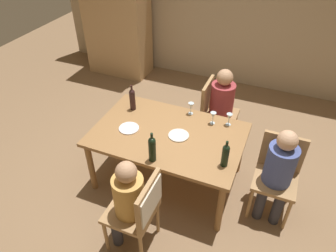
{
  "coord_description": "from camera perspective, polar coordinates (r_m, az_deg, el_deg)",
  "views": [
    {
      "loc": [
        1.03,
        -2.49,
        2.92
      ],
      "look_at": [
        0.0,
        0.0,
        0.82
      ],
      "focal_mm": 33.6,
      "sensor_mm": 36.0,
      "label": 1
    }
  ],
  "objects": [
    {
      "name": "ground_plane",
      "position": [
        3.97,
        0.0,
        -9.44
      ],
      "size": [
        10.0,
        10.0,
        0.0
      ],
      "primitive_type": "plane",
      "color": "#846647"
    },
    {
      "name": "rear_room_partition",
      "position": [
        5.56,
        11.66,
        20.73
      ],
      "size": [
        6.4,
        0.12,
        2.7
      ],
      "primitive_type": "cube",
      "color": "tan",
      "rests_on": "ground_plane"
    },
    {
      "name": "armoire_cabinet",
      "position": [
        5.91,
        -9.34,
        19.42
      ],
      "size": [
        1.18,
        0.62,
        2.18
      ],
      "color": "tan",
      "rests_on": "ground_plane"
    },
    {
      "name": "dining_table",
      "position": [
        3.52,
        0.0,
        -2.28
      ],
      "size": [
        1.66,
        1.08,
        0.72
      ],
      "color": "olive",
      "rests_on": "ground_plane"
    },
    {
      "name": "chair_far_right",
      "position": [
        4.23,
        8.4,
        3.03
      ],
      "size": [
        0.44,
        0.44,
        0.92
      ],
      "rotation": [
        0.0,
        0.0,
        -1.57
      ],
      "color": "#A87F51",
      "rests_on": "ground_plane"
    },
    {
      "name": "chair_right_end",
      "position": [
        3.52,
        19.28,
        -7.6
      ],
      "size": [
        0.44,
        0.44,
        0.92
      ],
      "rotation": [
        0.0,
        0.0,
        3.14
      ],
      "color": "#A87F51",
      "rests_on": "ground_plane"
    },
    {
      "name": "chair_near",
      "position": [
        2.95,
        -4.79,
        -14.37
      ],
      "size": [
        0.46,
        0.44,
        0.92
      ],
      "rotation": [
        0.0,
        0.0,
        1.57
      ],
      "color": "#A87F51",
      "rests_on": "ground_plane"
    },
    {
      "name": "person_woman_host",
      "position": [
        4.14,
        10.06,
        4.06
      ],
      "size": [
        0.35,
        0.31,
        1.13
      ],
      "rotation": [
        0.0,
        0.0,
        -1.57
      ],
      "color": "#33333D",
      "rests_on": "ground_plane"
    },
    {
      "name": "person_man_bearded",
      "position": [
        3.36,
        19.43,
        -7.54
      ],
      "size": [
        0.3,
        0.34,
        1.11
      ],
      "rotation": [
        0.0,
        0.0,
        3.14
      ],
      "color": "#33333D",
      "rests_on": "ground_plane"
    },
    {
      "name": "person_man_guest",
      "position": [
        2.97,
        -7.47,
        -12.96
      ],
      "size": [
        0.33,
        0.29,
        1.09
      ],
      "rotation": [
        0.0,
        0.0,
        1.57
      ],
      "color": "#33333D",
      "rests_on": "ground_plane"
    },
    {
      "name": "wine_bottle_tall_green",
      "position": [
        3.79,
        -6.48,
        4.94
      ],
      "size": [
        0.07,
        0.07,
        0.33
      ],
      "color": "black",
      "rests_on": "dining_table"
    },
    {
      "name": "wine_bottle_dark_red",
      "position": [
        3.06,
        10.37,
        -5.14
      ],
      "size": [
        0.07,
        0.07,
        0.3
      ],
      "color": "black",
      "rests_on": "dining_table"
    },
    {
      "name": "wine_bottle_short_olive",
      "position": [
        3.06,
        -2.88,
        -4.07
      ],
      "size": [
        0.08,
        0.08,
        0.34
      ],
      "color": "black",
      "rests_on": "dining_table"
    },
    {
      "name": "wine_glass_near_left",
      "position": [
        3.6,
        11.05,
        1.6
      ],
      "size": [
        0.07,
        0.07,
        0.15
      ],
      "color": "silver",
      "rests_on": "dining_table"
    },
    {
      "name": "wine_glass_centre",
      "position": [
        3.59,
        8.19,
        1.86
      ],
      "size": [
        0.07,
        0.07,
        0.15
      ],
      "color": "silver",
      "rests_on": "dining_table"
    },
    {
      "name": "wine_glass_near_right",
      "position": [
        3.72,
        4.19,
        3.61
      ],
      "size": [
        0.07,
        0.07,
        0.15
      ],
      "color": "silver",
      "rests_on": "dining_table"
    },
    {
      "name": "dinner_plate_host",
      "position": [
        3.56,
        -7.1,
        -0.41
      ],
      "size": [
        0.23,
        0.23,
        0.01
      ],
      "primitive_type": "cylinder",
      "color": "white",
      "rests_on": "dining_table"
    },
    {
      "name": "dinner_plate_guest_left",
      "position": [
        3.43,
        1.92,
        -1.74
      ],
      "size": [
        0.23,
        0.23,
        0.01
      ],
      "primitive_type": "cylinder",
      "color": "silver",
      "rests_on": "dining_table"
    }
  ]
}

